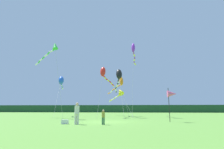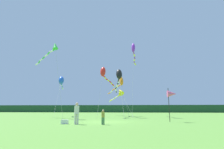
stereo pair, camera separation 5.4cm
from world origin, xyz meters
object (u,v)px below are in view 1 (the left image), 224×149
kite_black (119,76)px  kite_orange (120,83)px  cooler_box (65,122)px  kite_blue (61,81)px  kite_green (52,49)px  banner_flag_pole (172,94)px  kite_yellow (119,93)px  person_child (103,116)px  person_adult (77,112)px  kite_purple (133,50)px  kite_red (104,74)px

kite_black → kite_orange: kite_black is taller
kite_black → cooler_box: bearing=-106.8°
kite_black → kite_blue: 10.03m
cooler_box → kite_green: size_ratio=0.05×
kite_green → banner_flag_pole: bearing=-19.7°
kite_yellow → kite_orange: (0.05, 1.41, 1.99)m
kite_black → kite_yellow: bearing=92.6°
person_child → banner_flag_pole: bearing=29.9°
person_adult → person_child: (2.28, -0.02, -0.33)m
kite_orange → kite_black: bearing=-88.7°
kite_black → kite_purple: 5.48m
person_child → kite_purple: kite_purple is taller
kite_yellow → kite_black: (0.15, -3.37, 2.32)m
cooler_box → kite_green: kite_green is taller
person_adult → kite_black: size_ratio=0.17×
person_child → kite_black: kite_black is taller
person_adult → kite_green: 14.81m
kite_black → kite_orange: bearing=91.3°
person_adult → kite_orange: size_ratio=0.24×
kite_yellow → kite_purple: 7.75m
kite_blue → person_child: bearing=-55.9°
kite_green → kite_blue: (-0.22, 4.69, -4.12)m
kite_black → kite_blue: (-9.96, 1.10, -0.43)m
person_child → cooler_box: size_ratio=2.08×
kite_purple → kite_red: bearing=-155.1°
kite_yellow → kite_green: bearing=-144.0°
kite_yellow → kite_orange: kite_orange is taller
kite_blue → kite_green: bearing=-87.3°
person_adult → kite_black: bearing=78.1°
cooler_box → kite_yellow: (3.68, 16.06, 3.90)m
person_adult → cooler_box: size_ratio=3.10×
person_child → kite_red: 13.68m
person_child → kite_orange: kite_orange is taller
cooler_box → kite_red: bearing=82.4°
cooler_box → kite_green: 14.70m
banner_flag_pole → kite_yellow: size_ratio=0.39×
person_adult → banner_flag_pole: bearing=23.0°
banner_flag_pole → kite_red: bearing=134.6°
kite_purple → person_child: bearing=-101.5°
kite_purple → cooler_box: bearing=-114.2°
kite_red → banner_flag_pole: bearing=-45.4°
kite_purple → person_adult: bearing=-110.0°
cooler_box → banner_flag_pole: size_ratio=0.17×
kite_red → kite_purple: bearing=24.9°
banner_flag_pole → kite_black: kite_black is taller
kite_purple → kite_red: (-4.72, -2.20, -4.37)m
banner_flag_pole → kite_yellow: kite_yellow is taller
kite_black → kite_orange: 4.79m
kite_yellow → kite_green: 13.29m
kite_yellow → kite_blue: kite_blue is taller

